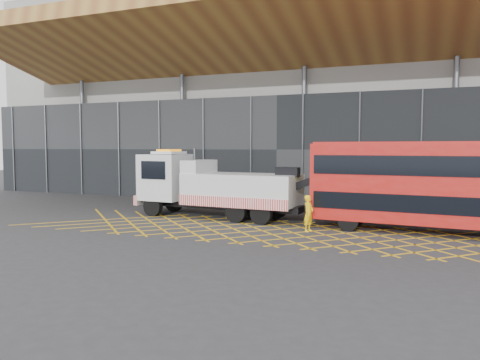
% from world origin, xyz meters
% --- Properties ---
extents(ground_plane, '(120.00, 120.00, 0.00)m').
position_xyz_m(ground_plane, '(0.00, 0.00, 0.00)').
color(ground_plane, '#2D2D30').
extents(road_markings, '(27.96, 7.16, 0.01)m').
position_xyz_m(road_markings, '(5.60, 0.00, 0.01)').
color(road_markings, gold).
rests_on(road_markings, ground_plane).
extents(construction_building, '(55.00, 23.97, 18.00)m').
position_xyz_m(construction_building, '(1.92, 18.40, 8.98)').
color(construction_building, gray).
rests_on(construction_building, ground_plane).
extents(recovery_truck, '(11.82, 3.49, 4.10)m').
position_xyz_m(recovery_truck, '(0.52, 3.12, 1.90)').
color(recovery_truck, black).
rests_on(recovery_truck, ground_plane).
extents(bus_towed, '(11.08, 3.37, 4.44)m').
position_xyz_m(bus_towed, '(12.35, 2.33, 2.47)').
color(bus_towed, '#AD140F').
rests_on(bus_towed, ground_plane).
extents(worker, '(0.59, 0.75, 1.81)m').
position_xyz_m(worker, '(7.00, 0.66, 0.90)').
color(worker, yellow).
rests_on(worker, ground_plane).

